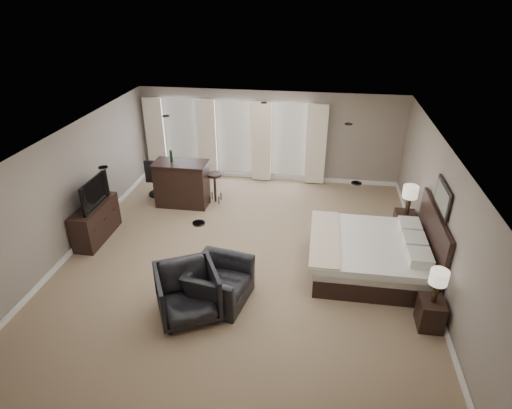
# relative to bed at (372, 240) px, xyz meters

# --- Properties ---
(room) EXTENTS (7.60, 8.60, 2.64)m
(room) POSITION_rel_bed_xyz_m (-2.58, 0.05, 0.58)
(room) COLOR #887256
(room) RESTS_ON ground
(window_bay) EXTENTS (5.25, 0.20, 2.30)m
(window_bay) POSITION_rel_bed_xyz_m (-3.58, 4.16, 0.48)
(window_bay) COLOR silver
(window_bay) RESTS_ON room
(bed) EXTENTS (2.28, 2.17, 1.45)m
(bed) POSITION_rel_bed_xyz_m (0.00, 0.00, 0.00)
(bed) COLOR silver
(bed) RESTS_ON ground
(nightstand_near) EXTENTS (0.40, 0.48, 0.53)m
(nightstand_near) POSITION_rel_bed_xyz_m (0.89, -1.45, -0.46)
(nightstand_near) COLOR black
(nightstand_near) RESTS_ON ground
(nightstand_far) EXTENTS (0.46, 0.56, 0.61)m
(nightstand_far) POSITION_rel_bed_xyz_m (0.89, 1.45, -0.42)
(nightstand_far) COLOR black
(nightstand_far) RESTS_ON ground
(lamp_near) EXTENTS (0.30, 0.30, 0.61)m
(lamp_near) POSITION_rel_bed_xyz_m (0.89, -1.45, 0.11)
(lamp_near) COLOR beige
(lamp_near) RESTS_ON nightstand_near
(lamp_far) EXTENTS (0.33, 0.33, 0.68)m
(lamp_far) POSITION_rel_bed_xyz_m (0.89, 1.45, 0.22)
(lamp_far) COLOR beige
(lamp_far) RESTS_ON nightstand_far
(wall_art) EXTENTS (0.04, 0.96, 0.56)m
(wall_art) POSITION_rel_bed_xyz_m (1.12, 0.00, 1.03)
(wall_art) COLOR slate
(wall_art) RESTS_ON room
(dresser) EXTENTS (0.47, 1.45, 0.84)m
(dresser) POSITION_rel_bed_xyz_m (-6.03, 0.36, -0.30)
(dresser) COLOR black
(dresser) RESTS_ON ground
(tv) EXTENTS (0.65, 1.13, 0.15)m
(tv) POSITION_rel_bed_xyz_m (-6.03, 0.36, 0.19)
(tv) COLOR black
(tv) RESTS_ON dresser
(armchair_near) EXTENTS (0.96, 1.27, 1.00)m
(armchair_near) POSITION_rel_bed_xyz_m (-2.79, -1.32, -0.22)
(armchair_near) COLOR black
(armchair_near) RESTS_ON ground
(armchair_far) EXTENTS (1.33, 1.30, 1.04)m
(armchair_far) POSITION_rel_bed_xyz_m (-3.23, -1.80, -0.21)
(armchair_far) COLOR black
(armchair_far) RESTS_ON ground
(bar_counter) EXTENTS (1.37, 0.71, 1.19)m
(bar_counter) POSITION_rel_bed_xyz_m (-4.60, 2.27, -0.13)
(bar_counter) COLOR black
(bar_counter) RESTS_ON ground
(bar_stool_left) EXTENTS (0.42, 0.42, 0.74)m
(bar_stool_left) POSITION_rel_bed_xyz_m (-4.40, 3.53, -0.35)
(bar_stool_left) COLOR black
(bar_stool_left) RESTS_ON ground
(bar_stool_right) EXTENTS (0.42, 0.42, 0.82)m
(bar_stool_right) POSITION_rel_bed_xyz_m (-3.79, 2.54, -0.32)
(bar_stool_right) COLOR black
(bar_stool_right) RESTS_ON ground
(desk_chair) EXTENTS (0.60, 0.60, 1.09)m
(desk_chair) POSITION_rel_bed_xyz_m (-5.44, 2.73, -0.18)
(desk_chair) COLOR black
(desk_chair) RESTS_ON ground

